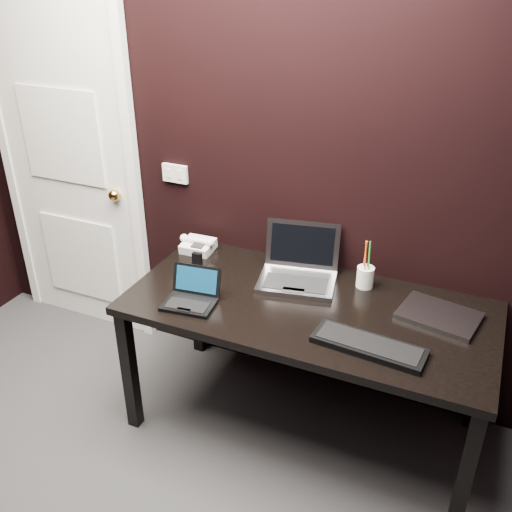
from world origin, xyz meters
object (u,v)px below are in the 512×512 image
at_px(desk, 307,319).
at_px(desk_phone, 198,245).
at_px(door, 69,169).
at_px(silver_laptop, 298,272).
at_px(mobile_phone, 197,265).
at_px(netbook, 191,297).
at_px(pen_cup, 365,276).
at_px(ext_keyboard, 369,345).
at_px(closed_laptop, 439,316).

height_order(desk, desk_phone, desk_phone).
height_order(door, silver_laptop, door).
bearing_deg(silver_laptop, desk, -57.83).
bearing_deg(silver_laptop, mobile_phone, -165.90).
height_order(desk, netbook, netbook).
distance_m(mobile_phone, pen_cup, 0.85).
distance_m(netbook, pen_cup, 0.85).
xyz_separation_m(ext_keyboard, desk_phone, (-1.07, 0.47, 0.02)).
relative_size(desk, silver_laptop, 3.95).
distance_m(desk_phone, mobile_phone, 0.22).
distance_m(door, mobile_phone, 1.10).
distance_m(netbook, ext_keyboard, 0.84).
distance_m(door, pen_cup, 1.86).
distance_m(ext_keyboard, mobile_phone, 1.00).
distance_m(closed_laptop, mobile_phone, 1.20).
bearing_deg(door, silver_laptop, -6.75).
height_order(silver_laptop, mobile_phone, silver_laptop).
height_order(netbook, pen_cup, pen_cup).
height_order(desk_phone, mobile_phone, mobile_phone).
relative_size(desk, pen_cup, 6.88).
distance_m(desk, desk_phone, 0.79).
xyz_separation_m(netbook, closed_laptop, (1.08, 0.34, -0.02)).
bearing_deg(netbook, ext_keyboard, -0.35).
height_order(ext_keyboard, mobile_phone, mobile_phone).
xyz_separation_m(desk, desk_phone, (-0.73, 0.27, 0.11)).
relative_size(netbook, desk_phone, 1.27).
bearing_deg(closed_laptop, mobile_phone, -176.65).
distance_m(desk, silver_laptop, 0.26).
bearing_deg(pen_cup, netbook, -146.04).
bearing_deg(ext_keyboard, door, 163.63).
height_order(desk_phone, pen_cup, pen_cup).
distance_m(netbook, mobile_phone, 0.30).
xyz_separation_m(closed_laptop, mobile_phone, (-1.20, -0.07, 0.03)).
xyz_separation_m(mobile_phone, pen_cup, (0.82, 0.20, 0.02)).
bearing_deg(mobile_phone, silver_laptop, 14.10).
height_order(netbook, ext_keyboard, netbook).
height_order(silver_laptop, desk_phone, silver_laptop).
height_order(door, closed_laptop, door).
xyz_separation_m(silver_laptop, closed_laptop, (0.69, -0.06, -0.04)).
xyz_separation_m(silver_laptop, desk_phone, (-0.61, 0.07, -0.01)).
bearing_deg(pen_cup, ext_keyboard, -73.65).
bearing_deg(desk, ext_keyboard, -31.70).
bearing_deg(ext_keyboard, mobile_phone, 163.98).
relative_size(ext_keyboard, mobile_phone, 4.66).
xyz_separation_m(netbook, desk_phone, (-0.22, 0.47, 0.01)).
height_order(closed_laptop, pen_cup, pen_cup).
bearing_deg(door, pen_cup, -3.26).
bearing_deg(closed_laptop, silver_laptop, 175.34).
relative_size(silver_laptop, mobile_phone, 4.18).
xyz_separation_m(door, silver_laptop, (1.53, -0.18, -0.26)).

